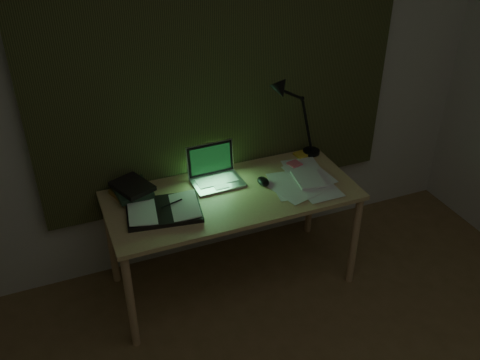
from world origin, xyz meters
The scene contains 11 objects.
wall_back centered at (0.00, 2.00, 1.25)m, with size 3.50×0.00×2.50m, color beige.
curtain centered at (0.00, 1.96, 1.45)m, with size 2.20×0.06×2.00m, color #2E3219.
desk centered at (-0.08, 1.60, 0.33)m, with size 1.44×0.63×0.66m, color tan, non-canonical shape.
laptop centered at (-0.12, 1.74, 0.76)m, with size 0.29×0.33×0.21m, color silver, non-canonical shape.
open_textbook centered at (-0.49, 1.57, 0.67)m, with size 0.40×0.28×0.03m, color silver, non-canonical shape.
book_stack centered at (-0.61, 1.78, 0.70)m, with size 0.19×0.23×0.09m, color silver, non-canonical shape.
loose_papers centered at (0.34, 1.59, 0.67)m, with size 0.35×0.37×0.02m, color silver, non-canonical shape.
mouse centered at (0.13, 1.63, 0.68)m, with size 0.06×0.10×0.04m, color black.
sticky_yellow centered at (0.50, 1.85, 0.67)m, with size 0.07×0.07×0.02m, color gold.
sticky_pink centered at (0.40, 1.76, 0.67)m, with size 0.07×0.07×0.02m, color #FF6379.
desk_lamp centered at (0.57, 1.86, 0.95)m, with size 0.39×0.30×0.59m, color black, non-canonical shape.
Camera 1 is at (-0.99, -0.78, 2.34)m, focal length 40.00 mm.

